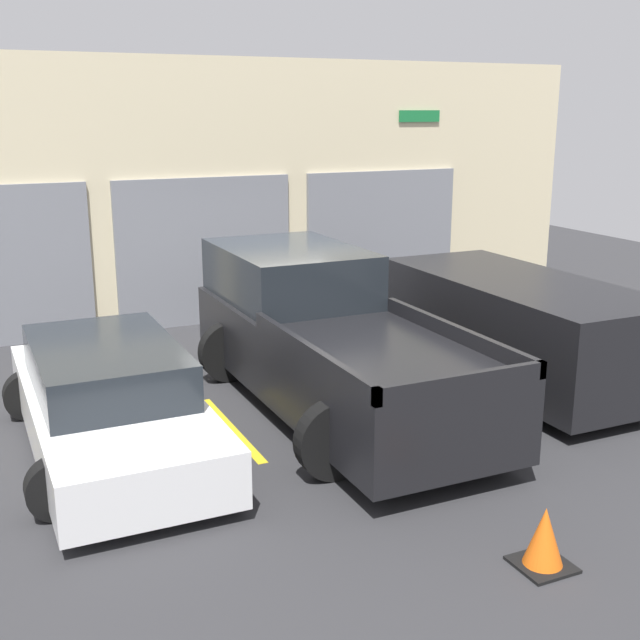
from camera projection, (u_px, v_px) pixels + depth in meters
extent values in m
plane|color=#2D2D30|center=(279.00, 367.00, 12.14)|extent=(28.00, 28.00, 0.00)
cube|color=beige|center=(209.00, 192.00, 14.44)|extent=(15.22, 0.60, 4.67)
cube|color=slate|center=(206.00, 252.00, 14.32)|extent=(3.20, 0.08, 2.63)
cube|color=slate|center=(382.00, 238.00, 15.78)|extent=(3.20, 0.08, 2.63)
cube|color=#197238|center=(419.00, 116.00, 15.51)|extent=(0.90, 0.03, 0.22)
cube|color=black|center=(336.00, 359.00, 10.21)|extent=(1.95, 5.60, 0.94)
cube|color=#1E2328|center=(289.00, 273.00, 11.35)|extent=(1.79, 2.52, 0.74)
cube|color=black|center=(310.00, 353.00, 8.58)|extent=(0.08, 3.08, 0.18)
cube|color=black|center=(456.00, 333.00, 9.34)|extent=(0.08, 3.08, 0.18)
cube|color=black|center=(463.00, 383.00, 7.65)|extent=(1.95, 0.08, 0.18)
cylinder|color=black|center=(229.00, 352.00, 11.45)|extent=(0.86, 0.22, 0.86)
cylinder|color=black|center=(338.00, 337.00, 12.16)|extent=(0.86, 0.22, 0.86)
cylinder|color=black|center=(334.00, 440.00, 8.41)|extent=(0.86, 0.22, 0.86)
cylinder|color=black|center=(471.00, 414.00, 9.11)|extent=(0.86, 0.22, 0.86)
cube|color=white|center=(111.00, 414.00, 9.12)|extent=(1.75, 4.54, 0.58)
cube|color=#1E2328|center=(106.00, 365.00, 9.08)|extent=(1.54, 2.50, 0.51)
cylinder|color=black|center=(29.00, 395.00, 10.08)|extent=(0.61, 0.22, 0.61)
cylinder|color=black|center=(150.00, 378.00, 10.70)|extent=(0.61, 0.22, 0.61)
cylinder|color=black|center=(58.00, 488.00, 7.61)|extent=(0.61, 0.22, 0.61)
cylinder|color=black|center=(213.00, 459.00, 8.23)|extent=(0.61, 0.22, 0.61)
cube|color=black|center=(518.00, 325.00, 11.34)|extent=(1.87, 4.42, 1.33)
cube|color=#1E2328|center=(436.00, 269.00, 13.13)|extent=(1.68, 0.06, 0.28)
cylinder|color=black|center=(416.00, 341.00, 12.33)|extent=(0.66, 0.22, 0.66)
cylinder|color=black|center=(503.00, 329.00, 13.00)|extent=(0.66, 0.22, 0.66)
cylinder|color=black|center=(532.00, 397.00, 9.93)|extent=(0.66, 0.22, 0.66)
cylinder|color=black|center=(632.00, 379.00, 10.60)|extent=(0.66, 0.22, 0.66)
cube|color=gold|center=(231.00, 428.00, 9.81)|extent=(0.12, 2.20, 0.01)
cube|color=gold|center=(430.00, 395.00, 10.97)|extent=(0.12, 2.20, 0.01)
cube|color=gold|center=(591.00, 367.00, 12.13)|extent=(0.12, 2.20, 0.01)
cube|color=black|center=(542.00, 565.00, 6.87)|extent=(0.47, 0.47, 0.03)
cone|color=orange|center=(544.00, 537.00, 6.80)|extent=(0.36, 0.36, 0.55)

